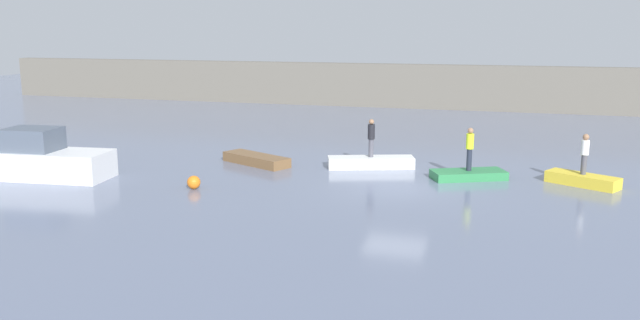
% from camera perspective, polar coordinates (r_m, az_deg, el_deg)
% --- Properties ---
extents(ground_plane, '(120.00, 120.00, 0.00)m').
position_cam_1_polar(ground_plane, '(26.69, 6.60, -2.38)').
color(ground_plane, slate).
extents(embankment_wall, '(80.00, 1.20, 3.43)m').
position_cam_1_polar(embankment_wall, '(52.32, 11.69, 6.18)').
color(embankment_wall, '#666056').
rests_on(embankment_wall, ground_plane).
extents(motorboat, '(5.93, 2.68, 2.14)m').
position_cam_1_polar(motorboat, '(30.49, -22.97, 0.05)').
color(motorboat, white).
rests_on(motorboat, ground_plane).
extents(rowboat_brown, '(3.71, 2.60, 0.45)m').
position_cam_1_polar(rowboat_brown, '(31.06, -5.54, 0.04)').
color(rowboat_brown, brown).
rests_on(rowboat_brown, ground_plane).
extents(rowboat_white, '(4.04, 2.26, 0.50)m').
position_cam_1_polar(rowboat_white, '(30.25, 4.42, -0.20)').
color(rowboat_white, white).
rests_on(rowboat_white, ground_plane).
extents(rowboat_green, '(3.32, 2.45, 0.36)m').
position_cam_1_polar(rowboat_green, '(28.67, 12.72, -1.25)').
color(rowboat_green, '#2D7F47').
rests_on(rowboat_green, ground_plane).
extents(rowboat_yellow, '(2.94, 2.22, 0.46)m').
position_cam_1_polar(rowboat_yellow, '(28.86, 21.75, -1.61)').
color(rowboat_yellow, gold).
rests_on(rowboat_yellow, ground_plane).
extents(person_hiviz_shirt, '(0.32, 0.32, 1.83)m').
position_cam_1_polar(person_hiviz_shirt, '(28.43, 12.83, 1.13)').
color(person_hiviz_shirt, '#232838').
rests_on(person_hiviz_shirt, rowboat_green).
extents(person_white_shirt, '(0.32, 0.32, 1.66)m').
position_cam_1_polar(person_white_shirt, '(28.63, 21.93, 0.66)').
color(person_white_shirt, '#4C4C56').
rests_on(person_white_shirt, rowboat_yellow).
extents(person_dark_shirt, '(0.32, 0.32, 1.74)m').
position_cam_1_polar(person_dark_shirt, '(30.02, 4.45, 2.09)').
color(person_dark_shirt, '#4C4C56').
rests_on(person_dark_shirt, rowboat_white).
extents(mooring_buoy, '(0.53, 0.53, 0.53)m').
position_cam_1_polar(mooring_buoy, '(26.71, -10.86, -1.91)').
color(mooring_buoy, orange).
rests_on(mooring_buoy, ground_plane).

